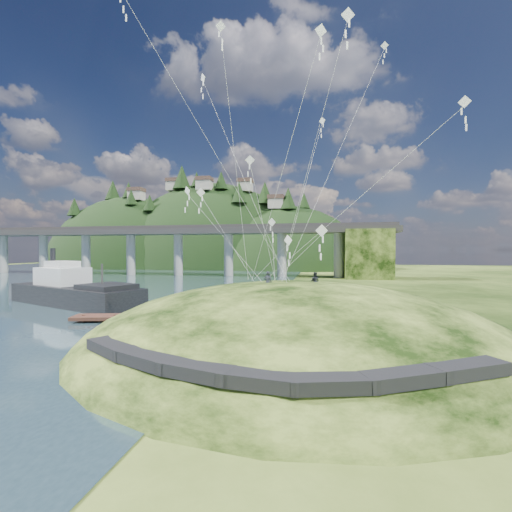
# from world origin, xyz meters

# --- Properties ---
(ground) EXTENTS (320.00, 320.00, 0.00)m
(ground) POSITION_xyz_m (0.00, 0.00, 0.00)
(ground) COLOR black
(ground) RESTS_ON ground
(grass_hill) EXTENTS (36.00, 32.00, 13.00)m
(grass_hill) POSITION_xyz_m (8.00, 2.00, -1.50)
(grass_hill) COLOR black
(grass_hill) RESTS_ON ground
(footpath) EXTENTS (22.29, 5.84, 0.83)m
(footpath) POSITION_xyz_m (7.46, -9.74, 2.08)
(footpath) COLOR black
(footpath) RESTS_ON ground
(bridge) EXTENTS (160.00, 11.00, 15.00)m
(bridge) POSITION_xyz_m (-26.46, 70.07, 9.70)
(bridge) COLOR #2D2B2B
(bridge) RESTS_ON ground
(far_ridge) EXTENTS (153.00, 70.00, 94.50)m
(far_ridge) POSITION_xyz_m (-43.58, 122.17, -7.44)
(far_ridge) COLOR black
(far_ridge) RESTS_ON ground
(work_barge) EXTENTS (23.10, 13.69, 7.84)m
(work_barge) POSITION_xyz_m (-23.60, 15.91, 1.96)
(work_barge) COLOR black
(work_barge) RESTS_ON ground
(wooden_dock) EXTENTS (14.86, 5.66, 1.05)m
(wooden_dock) POSITION_xyz_m (-8.43, 7.77, 0.46)
(wooden_dock) COLOR #3E2119
(wooden_dock) RESTS_ON ground
(kite_flyers) EXTENTS (4.52, 2.00, 1.79)m
(kite_flyers) POSITION_xyz_m (7.93, 2.67, 5.78)
(kite_flyers) COLOR #22262E
(kite_flyers) RESTS_ON ground
(kite_swarm) EXTENTS (21.02, 15.88, 19.86)m
(kite_swarm) POSITION_xyz_m (5.56, 2.13, 16.79)
(kite_swarm) COLOR white
(kite_swarm) RESTS_ON ground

